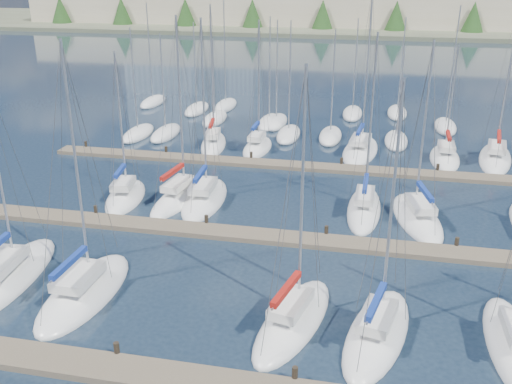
% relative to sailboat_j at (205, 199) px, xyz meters
% --- Properties ---
extents(ground, '(400.00, 400.00, 0.00)m').
position_rel_sailboat_j_xyz_m(ground, '(5.41, 38.82, -0.18)').
color(ground, '#202F40').
rests_on(ground, ground).
extents(dock_near, '(44.00, 1.93, 1.10)m').
position_rel_sailboat_j_xyz_m(dock_near, '(5.41, -19.16, -0.03)').
color(dock_near, '#6B5E4C').
rests_on(dock_near, ground).
extents(dock_mid, '(44.00, 1.93, 1.10)m').
position_rel_sailboat_j_xyz_m(dock_mid, '(5.41, -5.16, -0.03)').
color(dock_mid, '#6B5E4C').
rests_on(dock_mid, ground).
extents(dock_far, '(44.00, 1.93, 1.10)m').
position_rel_sailboat_j_xyz_m(dock_far, '(5.41, 8.84, -0.03)').
color(dock_far, '#6B5E4C').
rests_on(dock_far, ground).
extents(sailboat_j, '(3.33, 8.38, 13.81)m').
position_rel_sailboat_j_xyz_m(sailboat_j, '(0.00, 0.00, 0.00)').
color(sailboat_j, white).
rests_on(sailboat_j, ground).
extents(sailboat_d, '(4.29, 8.44, 13.27)m').
position_rel_sailboat_j_xyz_m(sailboat_d, '(8.71, -13.98, 0.01)').
color(sailboat_d, white).
rests_on(sailboat_d, ground).
extents(sailboat_e, '(4.26, 8.42, 12.88)m').
position_rel_sailboat_j_xyz_m(sailboat_e, '(12.76, -14.20, 0.00)').
color(sailboat_e, white).
rests_on(sailboat_e, ground).
extents(sailboat_h, '(3.64, 7.02, 11.55)m').
position_rel_sailboat_j_xyz_m(sailboat_h, '(-5.94, -0.83, -0.00)').
color(sailboat_h, white).
rests_on(sailboat_h, ground).
extents(sailboat_i, '(3.46, 8.77, 13.94)m').
position_rel_sailboat_j_xyz_m(sailboat_i, '(-1.90, 0.05, 0.01)').
color(sailboat_i, white).
rests_on(sailboat_i, ground).
extents(sailboat_o, '(2.52, 6.60, 12.56)m').
position_rel_sailboat_j_xyz_m(sailboat_o, '(1.26, 13.18, 0.02)').
color(sailboat_o, white).
rests_on(sailboat_o, ground).
extents(sailboat_l, '(4.42, 8.80, 12.76)m').
position_rel_sailboat_j_xyz_m(sailboat_l, '(15.29, -0.19, -0.00)').
color(sailboat_l, white).
rests_on(sailboat_l, ground).
extents(sailboat_b, '(3.76, 9.69, 12.92)m').
position_rel_sailboat_j_xyz_m(sailboat_b, '(-7.43, -13.16, -0.01)').
color(sailboat_b, white).
rests_on(sailboat_b, ground).
extents(sailboat_c, '(3.29, 8.49, 14.00)m').
position_rel_sailboat_j_xyz_m(sailboat_c, '(-2.55, -13.71, -0.00)').
color(sailboat_c, white).
rests_on(sailboat_c, ground).
extents(sailboat_q, '(2.81, 7.36, 10.80)m').
position_rel_sailboat_j_xyz_m(sailboat_q, '(18.37, 13.66, -0.01)').
color(sailboat_q, white).
rests_on(sailboat_q, ground).
extents(sailboat_k, '(2.49, 8.62, 13.08)m').
position_rel_sailboat_j_xyz_m(sailboat_k, '(11.65, 0.60, 0.01)').
color(sailboat_k, white).
rests_on(sailboat_k, ground).
extents(sailboat_n, '(3.55, 7.86, 13.77)m').
position_rel_sailboat_j_xyz_m(sailboat_n, '(-3.13, 13.39, 0.02)').
color(sailboat_n, white).
rests_on(sailboat_n, ground).
extents(sailboat_r, '(4.31, 9.70, 15.13)m').
position_rel_sailboat_j_xyz_m(sailboat_r, '(22.79, 14.51, 0.01)').
color(sailboat_r, white).
rests_on(sailboat_r, ground).
extents(sailboat_p, '(3.95, 9.34, 15.17)m').
position_rel_sailboat_j_xyz_m(sailboat_p, '(10.86, 14.30, 0.00)').
color(sailboat_p, white).
rests_on(sailboat_p, ground).
extents(distant_boats, '(36.93, 20.75, 13.30)m').
position_rel_sailboat_j_xyz_m(distant_boats, '(1.07, 22.59, 0.11)').
color(distant_boats, '#9EA0A5').
rests_on(distant_boats, ground).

